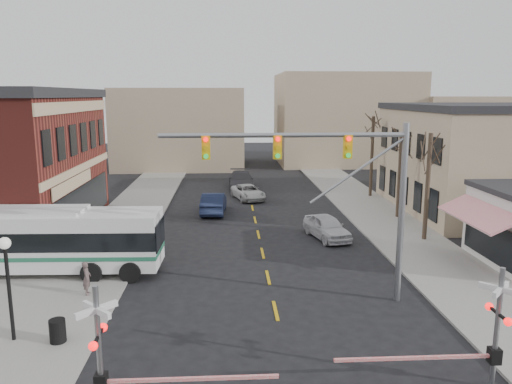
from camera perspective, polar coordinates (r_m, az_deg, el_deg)
ground at (r=20.33m, az=2.81°, el=-15.74°), size 160.00×160.00×0.00m
sidewalk_west at (r=39.84m, az=-14.06°, el=-2.53°), size 5.00×60.00×0.12m
sidewalk_east at (r=40.78m, az=13.19°, el=-2.18°), size 5.00×60.00×0.12m
tree_east_a at (r=33.03m, az=19.00°, el=0.54°), size 0.28×0.28×6.75m
tree_east_b at (r=38.71m, az=16.08°, el=1.83°), size 0.28×0.28×6.30m
tree_east_c at (r=46.25m, az=13.10°, el=3.97°), size 0.28×0.28×7.20m
transit_bus at (r=28.12m, az=-23.89°, el=-5.01°), size 12.83×3.20×3.28m
traffic_signal_mast at (r=21.68m, az=9.33°, el=1.90°), size 10.61×0.30×8.00m
rr_crossing_west at (r=15.35m, az=-15.85°, el=-17.32°), size 5.60×1.36×4.00m
rr_crossing_east at (r=17.56m, az=24.56°, el=-14.18°), size 5.60×1.36×4.00m
street_lamp at (r=20.53m, az=-26.59°, el=-7.63°), size 0.44×0.44×3.99m
trash_bin at (r=20.56m, az=-21.73°, el=-14.52°), size 0.60×0.60×0.87m
car_a at (r=32.70m, az=8.10°, el=-3.97°), size 2.85×4.78×1.52m
car_b at (r=39.38m, az=-4.86°, el=-1.25°), size 2.01×5.08×1.65m
car_c at (r=44.53m, az=-0.92°, el=-0.01°), size 3.32×5.05×1.29m
car_d at (r=49.59m, az=-1.72°, el=1.36°), size 2.46×5.88×1.70m
pedestrian_near at (r=24.48m, az=-18.77°, el=-9.28°), size 0.45×0.62×1.57m
pedestrian_far at (r=27.56m, az=-19.02°, el=-6.70°), size 1.15×1.11×1.86m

